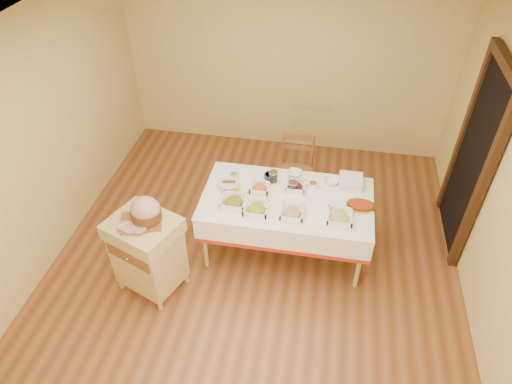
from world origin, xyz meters
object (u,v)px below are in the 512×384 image
dining_chair (295,171)px  brass_platter (361,206)px  bread_basket (229,185)px  dining_table (286,209)px  plate_stack (351,181)px  preserve_jar_left (273,177)px  preserve_jar_right (293,187)px  mustard_bottle (238,191)px  ham_on_board (145,212)px  butcher_cart (148,251)px

dining_chair → brass_platter: size_ratio=3.11×
bread_basket → dining_chair: bearing=51.4°
dining_table → plate_stack: (0.66, 0.36, 0.21)m
plate_stack → preserve_jar_left: bearing=-173.7°
preserve_jar_right → mustard_bottle: mustard_bottle is taller
preserve_jar_left → plate_stack: (0.85, 0.09, -0.01)m
dining_chair → bread_basket: dining_chair is taller
plate_stack → ham_on_board: bearing=-150.2°
dining_table → ham_on_board: (-1.27, -0.75, 0.43)m
preserve_jar_left → preserve_jar_right: size_ratio=1.05×
preserve_jar_left → preserve_jar_right: bearing=-30.8°
preserve_jar_right → preserve_jar_left: bearing=149.2°
preserve_jar_left → brass_platter: preserve_jar_left is taller
dining_table → preserve_jar_left: bearing=126.1°
dining_table → ham_on_board: bearing=-149.4°
ham_on_board → brass_platter: size_ratio=1.33×
dining_chair → plate_stack: (0.65, -0.51, 0.32)m
bread_basket → brass_platter: (1.41, -0.05, -0.02)m
dining_table → brass_platter: 0.79m
dining_table → brass_platter: size_ratio=5.99×
preserve_jar_left → mustard_bottle: bearing=-135.5°
mustard_bottle → preserve_jar_right: bearing=18.5°
preserve_jar_left → brass_platter: size_ratio=0.43×
brass_platter → dining_table: bearing=179.6°
brass_platter → plate_stack: bearing=107.5°
ham_on_board → plate_stack: ham_on_board is taller
dining_chair → preserve_jar_left: 0.71m
preserve_jar_right → brass_platter: (0.73, -0.13, -0.04)m
preserve_jar_left → bread_basket: size_ratio=0.58×
preserve_jar_right → plate_stack: (0.62, 0.23, -0.01)m
butcher_cart → bread_basket: (0.67, 0.83, 0.28)m
dining_chair → preserve_jar_left: dining_chair is taller
butcher_cart → dining_chair: (1.32, 1.64, -0.03)m
mustard_bottle → bread_basket: (-0.12, 0.12, -0.03)m
butcher_cart → bread_basket: 1.10m
preserve_jar_right → dining_chair: bearing=92.6°
mustard_bottle → plate_stack: (1.18, 0.42, -0.03)m
mustard_bottle → plate_stack: mustard_bottle is taller
dining_table → plate_stack: size_ratio=7.18×
butcher_cart → dining_chair: bearing=51.3°
dining_chair → plate_stack: bearing=-37.9°
preserve_jar_left → mustard_bottle: (-0.33, -0.33, 0.01)m
butcher_cart → mustard_bottle: (0.79, 0.72, 0.31)m
mustard_bottle → bread_basket: bearing=135.9°
brass_platter → preserve_jar_right: bearing=170.1°
mustard_bottle → bread_basket: mustard_bottle is taller
dining_table → butcher_cart: bearing=-149.2°
ham_on_board → brass_platter: (2.04, 0.74, -0.25)m
dining_table → plate_stack: plate_stack is taller
preserve_jar_left → mustard_bottle: size_ratio=0.81×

